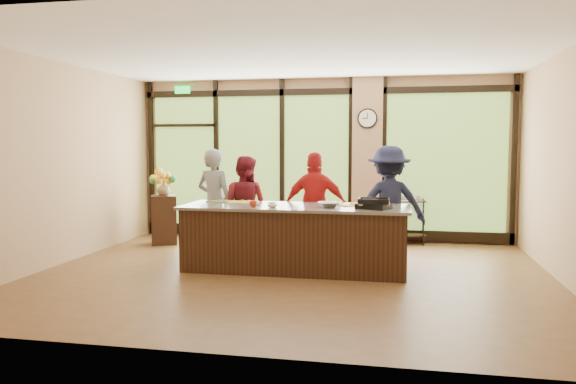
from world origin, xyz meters
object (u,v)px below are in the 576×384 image
at_px(island_base, 295,239).
at_px(bar_cart, 407,215).
at_px(cook_right, 389,204).
at_px(flower_stand, 164,220).
at_px(roasting_pan, 374,206).
at_px(cook_left, 215,202).

height_order(island_base, bar_cart, island_base).
bearing_deg(cook_right, bar_cart, -112.33).
height_order(cook_right, flower_stand, cook_right).
relative_size(island_base, flower_stand, 3.56).
xyz_separation_m(roasting_pan, bar_cart, (0.47, 2.62, -0.43)).
height_order(island_base, cook_left, cook_left).
xyz_separation_m(island_base, cook_left, (-1.45, 0.75, 0.42)).
distance_m(roasting_pan, bar_cart, 2.69).
relative_size(island_base, cook_right, 1.76).
bearing_deg(cook_left, flower_stand, -18.43).
relative_size(cook_right, bar_cart, 2.02).
distance_m(island_base, bar_cart, 2.91).
bearing_deg(roasting_pan, cook_right, 102.81).
xyz_separation_m(cook_left, flower_stand, (-1.24, 0.84, -0.42)).
relative_size(roasting_pan, flower_stand, 0.47).
bearing_deg(flower_stand, bar_cart, -12.08).
xyz_separation_m(island_base, cook_right, (1.29, 0.85, 0.44)).
distance_m(cook_right, roasting_pan, 1.03).
relative_size(cook_left, flower_stand, 1.97).
bearing_deg(roasting_pan, flower_stand, 178.15).
distance_m(island_base, cook_left, 1.69).
relative_size(cook_left, roasting_pan, 4.20).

